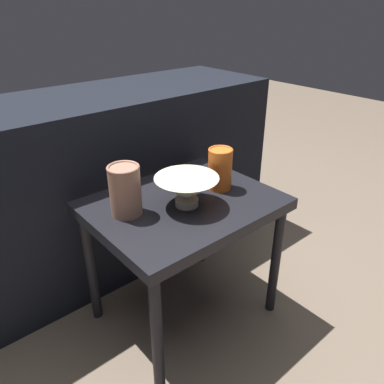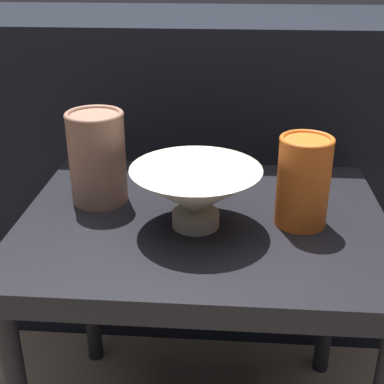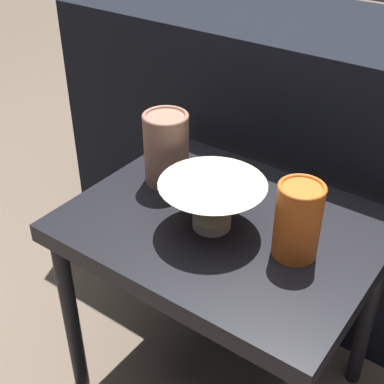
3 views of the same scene
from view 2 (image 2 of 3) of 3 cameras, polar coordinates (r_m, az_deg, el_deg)
table at (r=0.94m, az=1.18°, el=-6.04°), size 0.62×0.49×0.51m
couch_backdrop at (r=1.45m, az=2.39°, el=2.93°), size 1.54×0.50×0.78m
bowl at (r=0.86m, az=0.41°, el=0.01°), size 0.21×0.21×0.10m
vase_textured_left at (r=0.95m, az=-10.08°, el=3.78°), size 0.10×0.10×0.16m
vase_colorful_right at (r=0.88m, az=11.79°, el=1.22°), size 0.09×0.09×0.15m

